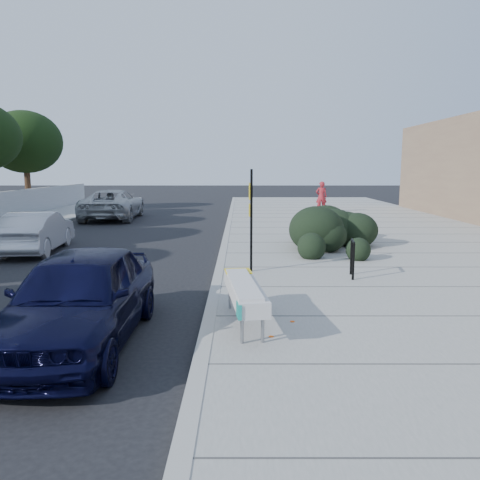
{
  "coord_description": "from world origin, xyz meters",
  "views": [
    {
      "loc": [
        0.53,
        -9.79,
        2.7
      ],
      "look_at": [
        0.52,
        1.09,
        1.0
      ],
      "focal_mm": 35.0,
      "sensor_mm": 36.0,
      "label": 1
    }
  ],
  "objects_px": {
    "wagon_silver": "(36,232)",
    "suv_silver": "(113,204)",
    "sedan_navy": "(80,297)",
    "bike_rack": "(352,255)",
    "sign_post": "(251,214)",
    "bench": "(244,291)",
    "pedestrian": "(321,197)"
  },
  "relations": [
    {
      "from": "wagon_silver",
      "to": "suv_silver",
      "type": "height_order",
      "value": "suv_silver"
    },
    {
      "from": "sedan_navy",
      "to": "bike_rack",
      "type": "bearing_deg",
      "value": 36.57
    },
    {
      "from": "bike_rack",
      "to": "sign_post",
      "type": "relative_size",
      "value": 0.35
    },
    {
      "from": "bench",
      "to": "bike_rack",
      "type": "relative_size",
      "value": 2.68
    },
    {
      "from": "bike_rack",
      "to": "suv_silver",
      "type": "relative_size",
      "value": 0.16
    },
    {
      "from": "sign_post",
      "to": "suv_silver",
      "type": "bearing_deg",
      "value": 116.84
    },
    {
      "from": "sedan_navy",
      "to": "wagon_silver",
      "type": "distance_m",
      "value": 8.9
    },
    {
      "from": "wagon_silver",
      "to": "pedestrian",
      "type": "height_order",
      "value": "pedestrian"
    },
    {
      "from": "sedan_navy",
      "to": "pedestrian",
      "type": "relative_size",
      "value": 2.49
    },
    {
      "from": "bike_rack",
      "to": "suv_silver",
      "type": "xyz_separation_m",
      "value": [
        -9.28,
        13.72,
        0.09
      ]
    },
    {
      "from": "wagon_silver",
      "to": "pedestrian",
      "type": "xyz_separation_m",
      "value": [
        11.16,
        11.89,
        0.37
      ]
    },
    {
      "from": "sedan_navy",
      "to": "wagon_silver",
      "type": "height_order",
      "value": "sedan_navy"
    },
    {
      "from": "sign_post",
      "to": "pedestrian",
      "type": "relative_size",
      "value": 1.44
    },
    {
      "from": "bench",
      "to": "wagon_silver",
      "type": "relative_size",
      "value": 0.59
    },
    {
      "from": "sign_post",
      "to": "sedan_navy",
      "type": "bearing_deg",
      "value": -122.42
    },
    {
      "from": "bike_rack",
      "to": "wagon_silver",
      "type": "xyz_separation_m",
      "value": [
        -9.15,
        4.11,
        -0.02
      ]
    },
    {
      "from": "wagon_silver",
      "to": "pedestrian",
      "type": "relative_size",
      "value": 2.28
    },
    {
      "from": "sedan_navy",
      "to": "suv_silver",
      "type": "distance_m",
      "value": 18.02
    },
    {
      "from": "bench",
      "to": "suv_silver",
      "type": "bearing_deg",
      "value": 104.51
    },
    {
      "from": "suv_silver",
      "to": "pedestrian",
      "type": "relative_size",
      "value": 3.18
    },
    {
      "from": "bench",
      "to": "bike_rack",
      "type": "bearing_deg",
      "value": 45.2
    },
    {
      "from": "bench",
      "to": "sedan_navy",
      "type": "xyz_separation_m",
      "value": [
        -2.52,
        -0.5,
        0.04
      ]
    },
    {
      "from": "sedan_navy",
      "to": "pedestrian",
      "type": "distance_m",
      "value": 21.03
    },
    {
      "from": "bike_rack",
      "to": "sign_post",
      "type": "distance_m",
      "value": 2.6
    },
    {
      "from": "bike_rack",
      "to": "pedestrian",
      "type": "relative_size",
      "value": 0.5
    },
    {
      "from": "bench",
      "to": "sedan_navy",
      "type": "distance_m",
      "value": 2.57
    },
    {
      "from": "suv_silver",
      "to": "pedestrian",
      "type": "bearing_deg",
      "value": -171.52
    },
    {
      "from": "bike_rack",
      "to": "pedestrian",
      "type": "xyz_separation_m",
      "value": [
        2.01,
        16.0,
        0.35
      ]
    },
    {
      "from": "bench",
      "to": "sedan_navy",
      "type": "bearing_deg",
      "value": -175.73
    },
    {
      "from": "bench",
      "to": "sedan_navy",
      "type": "height_order",
      "value": "sedan_navy"
    },
    {
      "from": "suv_silver",
      "to": "bike_rack",
      "type": "bearing_deg",
      "value": 121.13
    },
    {
      "from": "suv_silver",
      "to": "wagon_silver",
      "type": "bearing_deg",
      "value": 87.86
    }
  ]
}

